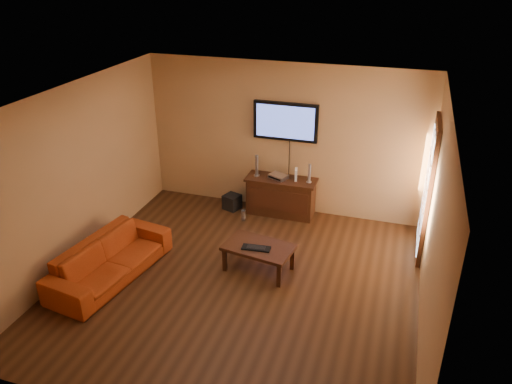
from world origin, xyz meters
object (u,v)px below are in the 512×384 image
at_px(bottle, 243,215).
at_px(television, 286,122).
at_px(coffee_table, 259,249).
at_px(keyboard, 256,248).
at_px(subwoofer, 232,202).
at_px(speaker_left, 257,166).
at_px(speaker_right, 309,174).
at_px(game_console, 296,175).
at_px(media_console, 281,196).
at_px(sofa, 109,254).
at_px(av_receiver, 278,176).

bearing_deg(bottle, television, 49.49).
bearing_deg(television, coffee_table, -85.77).
bearing_deg(keyboard, subwoofer, 119.72).
bearing_deg(speaker_left, television, 23.36).
relative_size(speaker_left, speaker_right, 1.14).
xyz_separation_m(speaker_left, keyboard, (0.59, -1.92, -0.44)).
bearing_deg(coffee_table, speaker_left, 108.31).
bearing_deg(subwoofer, game_console, 24.52).
bearing_deg(bottle, media_console, 39.18).
height_order(coffee_table, speaker_right, speaker_right).
relative_size(subwoofer, keyboard, 0.63).
height_order(media_console, coffee_table, media_console).
relative_size(game_console, bottle, 0.94).
bearing_deg(coffee_table, speaker_right, 79.30).
relative_size(sofa, game_console, 9.31).
bearing_deg(television, av_receiver, -106.23).
bearing_deg(keyboard, speaker_left, 107.17).
bearing_deg(av_receiver, subwoofer, -150.04).
xyz_separation_m(media_console, bottle, (-0.56, -0.46, -0.24)).
distance_m(coffee_table, keyboard, 0.11).
height_order(av_receiver, game_console, game_console).
relative_size(game_console, keyboard, 0.49).
height_order(av_receiver, subwoofer, av_receiver).
distance_m(media_console, television, 1.35).
xyz_separation_m(av_receiver, game_console, (0.31, 0.02, 0.07)).
bearing_deg(subwoofer, keyboard, -41.26).
xyz_separation_m(sofa, keyboard, (2.00, 0.72, 0.04)).
height_order(television, speaker_right, television).
distance_m(coffee_table, speaker_left, 2.00).
distance_m(television, keyboard, 2.47).
relative_size(television, speaker_right, 3.31).
bearing_deg(media_console, bottle, -140.82).
bearing_deg(coffee_table, av_receiver, 96.38).
relative_size(speaker_right, av_receiver, 1.10).
relative_size(game_console, subwoofer, 0.78).
bearing_deg(speaker_right, keyboard, -100.73).
xyz_separation_m(television, speaker_left, (-0.46, -0.20, -0.82)).
distance_m(media_console, speaker_right, 0.71).
xyz_separation_m(speaker_left, bottle, (-0.11, -0.46, -0.77)).
bearing_deg(speaker_right, sofa, -131.81).
height_order(sofa, speaker_left, speaker_left).
bearing_deg(game_console, bottle, -161.20).
distance_m(av_receiver, bottle, 0.93).
bearing_deg(bottle, av_receiver, 42.70).
bearing_deg(speaker_right, bottle, -156.44).
bearing_deg(media_console, keyboard, -85.97).
relative_size(coffee_table, keyboard, 2.53).
bearing_deg(sofa, speaker_left, -19.32).
distance_m(television, sofa, 3.64).
bearing_deg(television, speaker_right, -21.52).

